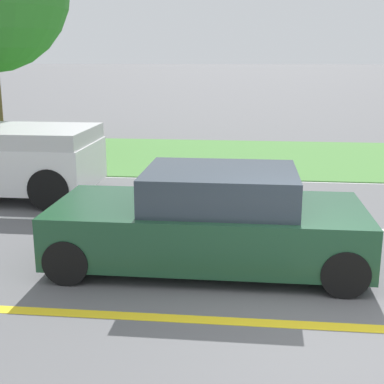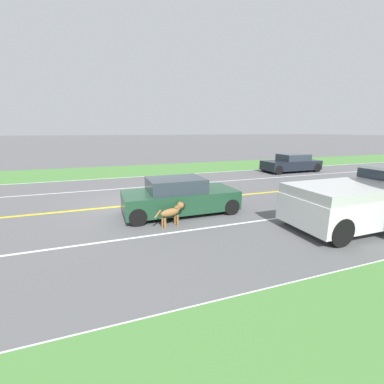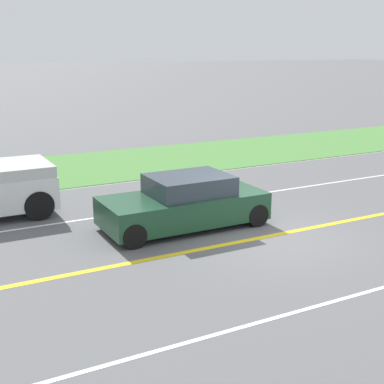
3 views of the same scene
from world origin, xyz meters
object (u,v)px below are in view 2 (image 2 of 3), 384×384
object	(u,v)px
pickup_truck	(374,196)
oncoming_car	(291,163)
dog	(173,212)
ego_car	(179,197)

from	to	relation	value
pickup_truck	oncoming_car	world-z (taller)	pickup_truck
dog	oncoming_car	xyz separation A→B (m)	(-8.12, 11.80, 0.16)
oncoming_car	pickup_truck	bearing A→B (deg)	151.95
ego_car	oncoming_car	size ratio (longest dim) A/B	0.96
pickup_truck	oncoming_car	distance (m)	11.62
dog	pickup_truck	bearing A→B (deg)	54.14
ego_car	pickup_truck	distance (m)	6.65
oncoming_car	dog	bearing A→B (deg)	124.51
ego_car	dog	distance (m)	1.38
ego_car	oncoming_car	bearing A→B (deg)	121.61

